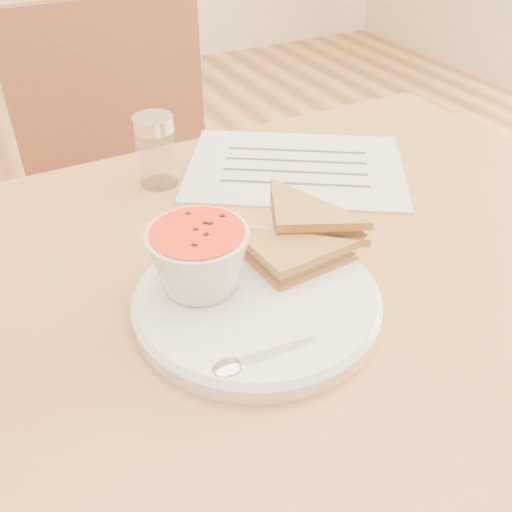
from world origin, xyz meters
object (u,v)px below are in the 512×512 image
dining_table (268,456)px  condiment_shaker (156,151)px  plate (257,301)px  soup_bowl (199,262)px  chair_far (154,243)px

dining_table → condiment_shaker: (-0.05, 0.24, 0.42)m
plate → soup_bowl: size_ratio=2.50×
chair_far → plate: size_ratio=3.52×
dining_table → condiment_shaker: condiment_shaker is taller
plate → soup_bowl: bearing=141.6°
plate → condiment_shaker: (0.00, 0.30, 0.04)m
plate → soup_bowl: 0.07m
condiment_shaker → soup_bowl: bearing=-101.0°
soup_bowl → condiment_shaker: size_ratio=1.03×
dining_table → plate: (-0.05, -0.06, 0.38)m
dining_table → soup_bowl: soup_bowl is taller
chair_far → condiment_shaker: (-0.06, -0.28, 0.35)m
plate → condiment_shaker: size_ratio=2.58×
plate → chair_far: bearing=83.5°
soup_bowl → condiment_shaker: 0.27m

